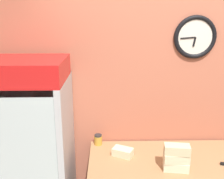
# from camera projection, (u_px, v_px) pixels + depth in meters

# --- Properties ---
(wall_back) EXTENTS (5.20, 0.10, 2.70)m
(wall_back) POSITION_uv_depth(u_px,v_px,m) (169.00, 97.00, 2.66)
(wall_back) COLOR #B7664C
(wall_back) RESTS_ON ground_plane
(beverage_cooler) EXTENTS (0.75, 0.67, 1.82)m
(beverage_cooler) POSITION_uv_depth(u_px,v_px,m) (30.00, 147.00, 2.40)
(beverage_cooler) COLOR #B2B7BC
(beverage_cooler) RESTS_ON ground_plane
(sandwich_stack_bottom) EXTENTS (0.22, 0.13, 0.08)m
(sandwich_stack_bottom) POSITION_uv_depth(u_px,v_px,m) (176.00, 166.00, 2.21)
(sandwich_stack_bottom) COLOR beige
(sandwich_stack_bottom) RESTS_ON prep_counter
(sandwich_stack_middle) EXTENTS (0.22, 0.12, 0.08)m
(sandwich_stack_middle) POSITION_uv_depth(u_px,v_px,m) (176.00, 158.00, 2.19)
(sandwich_stack_middle) COLOR beige
(sandwich_stack_middle) RESTS_ON sandwich_stack_bottom
(sandwich_stack_top) EXTENTS (0.22, 0.13, 0.08)m
(sandwich_stack_top) POSITION_uv_depth(u_px,v_px,m) (177.00, 150.00, 2.17)
(sandwich_stack_top) COLOR beige
(sandwich_stack_top) RESTS_ON sandwich_stack_middle
(sandwich_flat_left) EXTENTS (0.21, 0.18, 0.07)m
(sandwich_flat_left) POSITION_uv_depth(u_px,v_px,m) (123.00, 152.00, 2.44)
(sandwich_flat_left) COLOR beige
(sandwich_flat_left) RESTS_ON prep_counter
(condiment_jar) EXTENTS (0.08, 0.08, 0.11)m
(condiment_jar) POSITION_uv_depth(u_px,v_px,m) (98.00, 140.00, 2.64)
(condiment_jar) COLOR gold
(condiment_jar) RESTS_ON prep_counter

